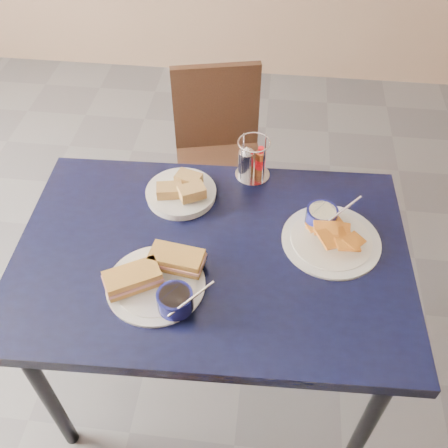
# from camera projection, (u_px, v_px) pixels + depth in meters

# --- Properties ---
(ground) EXTENTS (6.00, 6.00, 0.00)m
(ground) POSITION_uv_depth(u_px,v_px,m) (234.00, 445.00, 1.74)
(ground) COLOR #56565C
(ground) RESTS_ON ground
(dining_table) EXTENTS (1.11, 0.77, 0.75)m
(dining_table) POSITION_uv_depth(u_px,v_px,m) (212.00, 268.00, 1.43)
(dining_table) COLOR black
(dining_table) RESTS_ON ground
(chair_far) EXTENTS (0.44, 0.43, 0.78)m
(chair_far) POSITION_uv_depth(u_px,v_px,m) (223.00, 146.00, 2.18)
(chair_far) COLOR black
(chair_far) RESTS_ON ground
(sandwich_plate) EXTENTS (0.30, 0.26, 0.12)m
(sandwich_plate) POSITION_uv_depth(u_px,v_px,m) (159.00, 280.00, 1.28)
(sandwich_plate) COLOR white
(sandwich_plate) RESTS_ON dining_table
(plantain_plate) EXTENTS (0.28, 0.28, 0.12)m
(plantain_plate) POSITION_uv_depth(u_px,v_px,m) (328.00, 232.00, 1.40)
(plantain_plate) COLOR white
(plantain_plate) RESTS_ON dining_table
(bread_basket) EXTENTS (0.21, 0.21, 0.07)m
(bread_basket) POSITION_uv_depth(u_px,v_px,m) (182.00, 192.00, 1.51)
(bread_basket) COLOR white
(bread_basket) RESTS_ON dining_table
(condiment_caddy) EXTENTS (0.11, 0.11, 0.14)m
(condiment_caddy) POSITION_uv_depth(u_px,v_px,m) (252.00, 161.00, 1.55)
(condiment_caddy) COLOR silver
(condiment_caddy) RESTS_ON dining_table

